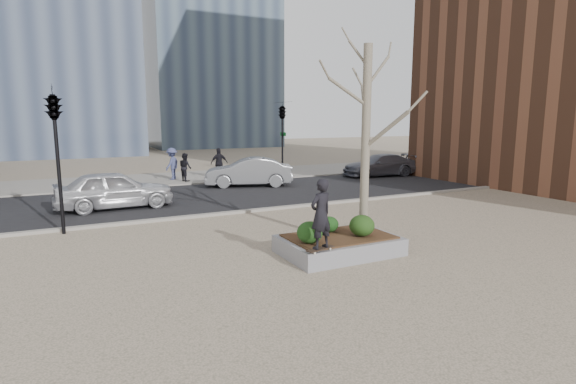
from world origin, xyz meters
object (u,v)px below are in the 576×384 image
planter (339,245)px  skateboard (320,250)px  police_car (115,190)px  skateboarder (321,214)px

planter → skateboard: (-1.10, -0.88, 0.26)m
skateboard → police_car: bearing=95.1°
skateboarder → police_car: 10.49m
planter → skateboard: bearing=-141.3°
skateboarder → police_car: size_ratio=0.37×
skateboard → police_car: size_ratio=0.18×
skateboarder → skateboard: bearing=-104.0°
planter → police_car: 10.12m
planter → skateboard: skateboard is taller
skateboard → skateboarder: bearing=-104.6°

